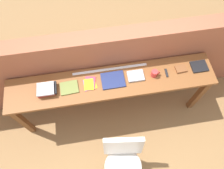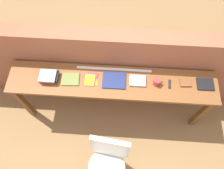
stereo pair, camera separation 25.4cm
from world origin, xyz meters
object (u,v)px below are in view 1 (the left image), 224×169
chair_white_moulded (123,160)px  magazine_cycling (69,88)px  book_stack_leftmost (46,89)px  multitool_folded (166,73)px  mug (154,73)px  book_repair_rightmost (199,66)px  leather_journal_brown (181,69)px  pamphlet_pile_colourful (90,84)px  book_open_centre (113,80)px

chair_white_moulded → magazine_cycling: size_ratio=4.31×
book_stack_leftmost → multitool_folded: book_stack_leftmost is taller
mug → multitool_folded: mug is taller
book_repair_rightmost → leather_journal_brown: bearing=179.6°
book_stack_leftmost → mug: 1.27m
pamphlet_pile_colourful → book_open_centre: bearing=1.4°
pamphlet_pile_colourful → book_repair_rightmost: size_ratio=0.99×
mug → book_repair_rightmost: (0.57, 0.03, -0.03)m
chair_white_moulded → book_open_centre: size_ratio=3.24×
book_stack_leftmost → multitool_folded: bearing=0.3°
mug → book_repair_rightmost: mug is taller
magazine_cycling → leather_journal_brown: 1.36m
magazine_cycling → book_stack_leftmost: bearing=175.9°
pamphlet_pile_colourful → multitool_folded: multitool_folded is taller
mug → multitool_folded: 0.16m
book_open_centre → book_stack_leftmost: bearing=-179.4°
book_stack_leftmost → book_repair_rightmost: book_stack_leftmost is taller
pamphlet_pile_colourful → leather_journal_brown: size_ratio=1.49×
book_open_centre → pamphlet_pile_colourful: bearing=-179.0°
multitool_folded → book_repair_rightmost: book_repair_rightmost is taller
multitool_folded → book_repair_rightmost: bearing=3.4°
chair_white_moulded → pamphlet_pile_colourful: (-0.26, 0.85, 0.36)m
magazine_cycling → multitool_folded: 1.17m
leather_journal_brown → chair_white_moulded: bearing=-138.1°
book_stack_leftmost → leather_journal_brown: size_ratio=1.74×
pamphlet_pile_colourful → leather_journal_brown: bearing=1.3°
pamphlet_pile_colourful → multitool_folded: 0.93m
magazine_cycling → leather_journal_brown: size_ratio=1.59×
leather_journal_brown → magazine_cycling: bearing=177.7°
book_open_centre → magazine_cycling: bearing=-178.4°
chair_white_moulded → multitool_folded: (0.67, 0.85, 0.36)m
book_stack_leftmost → multitool_folded: size_ratio=2.06×
book_open_centre → multitool_folded: (0.65, -0.01, -0.00)m
leather_journal_brown → book_repair_rightmost: leather_journal_brown is taller
book_open_centre → mug: size_ratio=2.50×
leather_journal_brown → book_repair_rightmost: size_ratio=0.66×
chair_white_moulded → book_repair_rightmost: bearing=38.9°
mug → book_open_centre: bearing=178.9°
book_stack_leftmost → leather_journal_brown: bearing=1.2°
book_open_centre → leather_journal_brown: (0.84, 0.02, 0.00)m
book_stack_leftmost → leather_journal_brown: 1.62m
magazine_cycling → mug: size_ratio=1.88×
book_open_centre → multitool_folded: 0.65m
pamphlet_pile_colourful → mug: 0.78m
book_open_centre → leather_journal_brown: size_ratio=2.12×
book_stack_leftmost → leather_journal_brown: book_stack_leftmost is taller
leather_journal_brown → book_open_centre: bearing=177.4°
mug → book_repair_rightmost: size_ratio=0.56×
book_repair_rightmost → magazine_cycling: bearing=-179.0°
chair_white_moulded → mug: 1.07m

